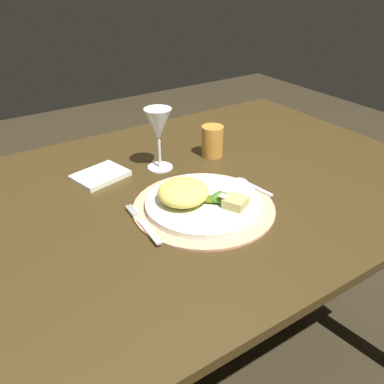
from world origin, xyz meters
name	(u,v)px	position (x,y,z in m)	size (l,w,h in m)	color
ground_plane	(185,373)	(0.00, 0.00, 0.00)	(6.00, 6.00, 0.00)	#2D2517
dining_table	(183,225)	(0.00, 0.00, 0.62)	(1.39, 0.93, 0.73)	#3B2C14
placemat	(204,207)	(-0.01, -0.11, 0.74)	(0.34, 0.34, 0.01)	tan
dinner_plate	(204,203)	(-0.01, -0.11, 0.75)	(0.28, 0.28, 0.01)	silver
pasta_serving	(183,192)	(-0.05, -0.08, 0.78)	(0.13, 0.12, 0.05)	#EBCB56
salad_greens	(220,198)	(0.02, -0.13, 0.76)	(0.08, 0.07, 0.03)	#3F7120
bread_piece	(235,202)	(0.04, -0.17, 0.76)	(0.05, 0.05, 0.02)	tan
fork	(144,225)	(-0.17, -0.10, 0.74)	(0.03, 0.17, 0.00)	silver
spoon	(248,184)	(0.15, -0.08, 0.74)	(0.03, 0.12, 0.01)	silver
napkin	(100,175)	(-0.15, 0.17, 0.74)	(0.13, 0.10, 0.01)	white
wine_glass	(158,127)	(0.01, 0.14, 0.86)	(0.07, 0.07, 0.17)	silver
amber_tumbler	(212,141)	(0.18, 0.12, 0.78)	(0.06, 0.06, 0.09)	#C88833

